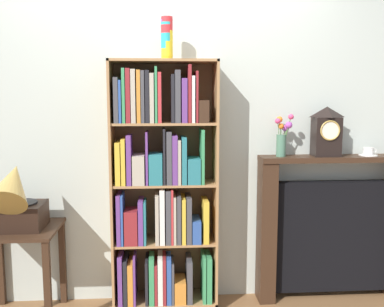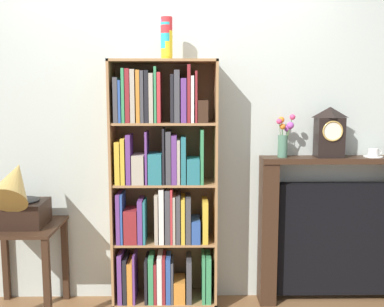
{
  "view_description": "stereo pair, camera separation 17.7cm",
  "coord_description": "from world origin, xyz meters",
  "px_view_note": "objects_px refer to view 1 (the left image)",
  "views": [
    {
      "loc": [
        -0.02,
        -2.99,
        1.58
      ],
      "look_at": [
        0.2,
        0.14,
        1.16
      ],
      "focal_mm": 40.77,
      "sensor_mm": 36.0,
      "label": 1
    },
    {
      "loc": [
        0.16,
        -3.0,
        1.58
      ],
      "look_at": [
        0.2,
        0.14,
        1.16
      ],
      "focal_mm": 40.77,
      "sensor_mm": 36.0,
      "label": 2
    }
  ],
  "objects_px": {
    "bookshelf": "(162,194)",
    "side_table_left": "(21,250)",
    "teacup_with_saucer": "(368,152)",
    "flower_vase": "(283,136)",
    "fireplace_mantel": "(331,229)",
    "gramophone": "(15,199)",
    "mantel_clock": "(326,131)",
    "cup_stack": "(167,38)"
  },
  "relations": [
    {
      "from": "bookshelf",
      "to": "side_table_left",
      "type": "xyz_separation_m",
      "value": [
        -0.99,
        -0.1,
        -0.37
      ]
    },
    {
      "from": "bookshelf",
      "to": "teacup_with_saucer",
      "type": "height_order",
      "value": "bookshelf"
    },
    {
      "from": "bookshelf",
      "to": "flower_vase",
      "type": "distance_m",
      "value": 0.99
    },
    {
      "from": "teacup_with_saucer",
      "to": "fireplace_mantel",
      "type": "bearing_deg",
      "value": 176.08
    },
    {
      "from": "fireplace_mantel",
      "to": "teacup_with_saucer",
      "type": "xyz_separation_m",
      "value": [
        0.26,
        -0.02,
        0.6
      ]
    },
    {
      "from": "flower_vase",
      "to": "teacup_with_saucer",
      "type": "xyz_separation_m",
      "value": [
        0.67,
        -0.0,
        -0.12
      ]
    },
    {
      "from": "bookshelf",
      "to": "flower_vase",
      "type": "bearing_deg",
      "value": 3.32
    },
    {
      "from": "bookshelf",
      "to": "gramophone",
      "type": "height_order",
      "value": "bookshelf"
    },
    {
      "from": "bookshelf",
      "to": "teacup_with_saucer",
      "type": "bearing_deg",
      "value": 1.84
    },
    {
      "from": "side_table_left",
      "to": "mantel_clock",
      "type": "relative_size",
      "value": 1.78
    },
    {
      "from": "bookshelf",
      "to": "fireplace_mantel",
      "type": "xyz_separation_m",
      "value": [
        1.31,
        0.07,
        -0.32
      ]
    },
    {
      "from": "mantel_clock",
      "to": "teacup_with_saucer",
      "type": "bearing_deg",
      "value": 0.46
    },
    {
      "from": "fireplace_mantel",
      "to": "teacup_with_saucer",
      "type": "distance_m",
      "value": 0.65
    },
    {
      "from": "side_table_left",
      "to": "mantel_clock",
      "type": "distance_m",
      "value": 2.37
    },
    {
      "from": "mantel_clock",
      "to": "teacup_with_saucer",
      "type": "distance_m",
      "value": 0.37
    },
    {
      "from": "flower_vase",
      "to": "teacup_with_saucer",
      "type": "bearing_deg",
      "value": -0.16
    },
    {
      "from": "gramophone",
      "to": "fireplace_mantel",
      "type": "height_order",
      "value": "gramophone"
    },
    {
      "from": "cup_stack",
      "to": "gramophone",
      "type": "bearing_deg",
      "value": -172.24
    },
    {
      "from": "gramophone",
      "to": "teacup_with_saucer",
      "type": "xyz_separation_m",
      "value": [
        2.56,
        0.22,
        0.27
      ]
    },
    {
      "from": "teacup_with_saucer",
      "to": "bookshelf",
      "type": "bearing_deg",
      "value": -178.16
    },
    {
      "from": "gramophone",
      "to": "fireplace_mantel",
      "type": "xyz_separation_m",
      "value": [
        2.3,
        0.24,
        -0.34
      ]
    },
    {
      "from": "flower_vase",
      "to": "teacup_with_saucer",
      "type": "height_order",
      "value": "flower_vase"
    },
    {
      "from": "cup_stack",
      "to": "fireplace_mantel",
      "type": "distance_m",
      "value": 1.91
    },
    {
      "from": "side_table_left",
      "to": "gramophone",
      "type": "relative_size",
      "value": 1.23
    },
    {
      "from": "fireplace_mantel",
      "to": "flower_vase",
      "type": "bearing_deg",
      "value": -177.82
    },
    {
      "from": "bookshelf",
      "to": "flower_vase",
      "type": "height_order",
      "value": "bookshelf"
    },
    {
      "from": "side_table_left",
      "to": "fireplace_mantel",
      "type": "xyz_separation_m",
      "value": [
        2.3,
        0.17,
        0.05
      ]
    },
    {
      "from": "fireplace_mantel",
      "to": "flower_vase",
      "type": "relative_size",
      "value": 3.6
    },
    {
      "from": "side_table_left",
      "to": "fireplace_mantel",
      "type": "distance_m",
      "value": 2.31
    },
    {
      "from": "cup_stack",
      "to": "mantel_clock",
      "type": "distance_m",
      "value": 1.36
    },
    {
      "from": "side_table_left",
      "to": "fireplace_mantel",
      "type": "bearing_deg",
      "value": 4.27
    },
    {
      "from": "gramophone",
      "to": "flower_vase",
      "type": "bearing_deg",
      "value": 6.62
    },
    {
      "from": "cup_stack",
      "to": "flower_vase",
      "type": "bearing_deg",
      "value": 5.23
    },
    {
      "from": "side_table_left",
      "to": "teacup_with_saucer",
      "type": "bearing_deg",
      "value": 3.45
    },
    {
      "from": "side_table_left",
      "to": "fireplace_mantel",
      "type": "height_order",
      "value": "fireplace_mantel"
    },
    {
      "from": "bookshelf",
      "to": "cup_stack",
      "type": "bearing_deg",
      "value": -29.96
    },
    {
      "from": "bookshelf",
      "to": "side_table_left",
      "type": "distance_m",
      "value": 1.06
    },
    {
      "from": "bookshelf",
      "to": "cup_stack",
      "type": "relative_size",
      "value": 6.31
    },
    {
      "from": "mantel_clock",
      "to": "flower_vase",
      "type": "xyz_separation_m",
      "value": [
        -0.33,
        0.0,
        -0.04
      ]
    },
    {
      "from": "cup_stack",
      "to": "side_table_left",
      "type": "bearing_deg",
      "value": -175.7
    },
    {
      "from": "mantel_clock",
      "to": "bookshelf",
      "type": "bearing_deg",
      "value": -177.78
    },
    {
      "from": "cup_stack",
      "to": "teacup_with_saucer",
      "type": "bearing_deg",
      "value": 2.88
    }
  ]
}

